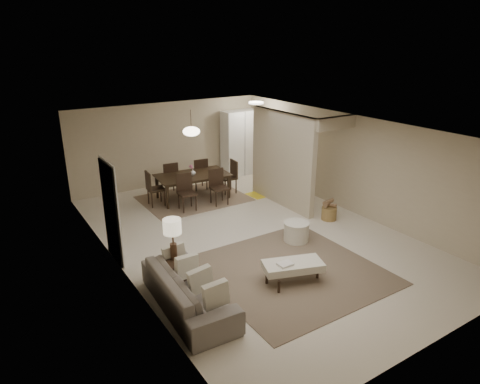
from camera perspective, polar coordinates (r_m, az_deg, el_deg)
floor at (r=9.86m, az=1.59°, el=-5.79°), size 9.00×9.00×0.00m
ceiling at (r=9.07m, az=1.74°, el=8.61°), size 9.00×9.00×0.00m
back_wall at (r=13.21m, az=-9.47°, el=6.36°), size 6.00×0.00×6.00m
left_wall at (r=8.18m, az=-16.00°, el=-2.58°), size 0.00×9.00×9.00m
right_wall at (r=11.28m, az=14.38°, el=3.71°), size 0.00×9.00×9.00m
partition at (r=11.38m, az=5.62°, el=4.37°), size 0.15×2.50×2.50m
doorway at (r=8.81m, az=-16.85°, el=-2.65°), size 0.04×0.90×2.04m
pantry_cabinet at (r=14.02m, az=0.03°, el=6.57°), size 1.20×0.55×2.10m
flush_light at (r=12.96m, az=2.17°, el=11.81°), size 0.44×0.44×0.05m
living_rug at (r=8.50m, az=6.73°, el=-10.39°), size 3.20×3.20×0.01m
sofa at (r=7.32m, az=-6.89°, el=-12.85°), size 2.30×0.99×0.66m
ottoman_bench at (r=8.03m, az=7.06°, el=-9.78°), size 1.20×0.83×0.39m
side_table at (r=7.85m, az=-8.67°, el=-10.73°), size 0.65×0.65×0.60m
table_lamp at (r=7.46m, az=-9.01°, el=-5.03°), size 0.32×0.32×0.76m
round_pouf at (r=9.59m, az=7.51°, el=-5.29°), size 0.57×0.57×0.44m
wicker_basket at (r=10.86m, az=11.78°, el=-2.82°), size 0.40×0.40×0.32m
dining_rug at (r=12.12m, az=-6.16°, el=-0.86°), size 2.80×2.10×0.01m
dining_table at (r=12.00m, az=-6.22°, el=0.68°), size 2.08×1.29×0.70m
dining_chairs at (r=11.96m, az=-6.24°, el=1.27°), size 2.60×1.98×0.96m
vase at (r=11.87m, az=-6.30°, el=2.65°), size 0.18×0.18×0.17m
yellow_mat at (r=12.48m, az=3.24°, el=-0.15°), size 1.01×0.66×0.01m
pendant_light at (r=11.59m, az=-6.51°, el=8.03°), size 0.46×0.46×0.71m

